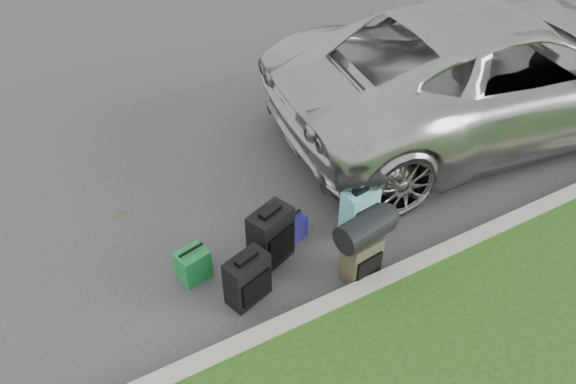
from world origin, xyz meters
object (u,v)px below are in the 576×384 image
suv (494,69)px  suitcase_small_black (247,279)px  tote_navy (293,227)px  suitcase_large_black_left (271,236)px  tote_green (193,265)px  suitcase_olive (361,258)px  suitcase_teal (359,211)px  suitcase_large_black_right (377,176)px

suv → suitcase_small_black: (-4.29, -1.26, -0.57)m
tote_navy → suitcase_small_black: bearing=-163.5°
suitcase_small_black → suitcase_large_black_left: (0.44, 0.35, 0.06)m
suv → tote_green: suv is taller
suitcase_olive → tote_navy: (-0.32, 0.83, -0.12)m
suitcase_small_black → tote_navy: size_ratio=1.89×
suitcase_olive → tote_navy: bearing=104.2°
suv → suitcase_small_black: bearing=114.1°
tote_green → tote_navy: 1.17m
suitcase_teal → tote_green: 1.89m
suitcase_large_black_left → suitcase_teal: size_ratio=1.18×
suv → suitcase_large_black_left: 3.99m
suitcase_teal → tote_green: (-1.87, 0.23, -0.10)m
suitcase_small_black → suitcase_large_black_left: suitcase_large_black_left is taller
suv → suitcase_teal: bearing=117.0°
suitcase_teal → tote_green: size_ratio=1.61×
suv → suitcase_olive: 3.58m
suitcase_large_black_left → suitcase_large_black_right: size_ratio=0.86×
suv → tote_navy: suv is taller
suitcase_olive → tote_green: (-1.49, 0.82, -0.09)m
suitcase_teal → suitcase_small_black: bearing=-176.4°
suitcase_olive → suv: bearing=19.3°
suitcase_large_black_left → suitcase_teal: bearing=-24.7°
suitcase_teal → tote_navy: suitcase_teal is taller
suitcase_large_black_left → tote_navy: (0.36, 0.18, -0.18)m
suv → suitcase_large_black_right: (-2.34, -0.67, -0.46)m
suitcase_olive → suitcase_small_black: bearing=158.0°
suv → suitcase_olive: (-3.17, -1.56, -0.58)m
suitcase_small_black → tote_green: (-0.37, 0.52, -0.10)m
suitcase_olive → tote_green: size_ratio=1.51×
suv → suitcase_large_black_left: suv is taller
suv → tote_green: size_ratio=17.58×
suv → suitcase_large_black_left: size_ratio=9.27×
suv → suitcase_olive: suv is taller
suitcase_small_black → tote_navy: (0.80, 0.53, -0.13)m
suitcase_teal → tote_green: bearing=165.8°
suitcase_large_black_left → suitcase_olive: size_ratio=1.26×
tote_green → suitcase_large_black_right: bearing=-11.0°
suitcase_small_black → suitcase_teal: suitcase_teal is taller
tote_green → tote_navy: bearing=-12.2°
tote_green → suitcase_olive: bearing=-41.7°
suitcase_olive → tote_green: suitcase_olive is taller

